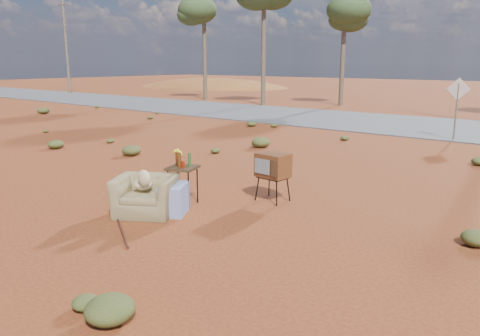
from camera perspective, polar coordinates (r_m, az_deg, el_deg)
The scene contains 12 objects.
ground at distance 8.58m, azimuth -7.13°, elevation -5.79°, with size 140.00×140.00×0.00m, color brown.
highway at distance 21.62m, azimuth 22.74°, elevation 4.62°, with size 140.00×7.00×0.04m, color #565659.
dirt_mound at distance 53.53m, azimuth -3.44°, elevation 9.86°, with size 26.00×18.00×2.00m, color #9E5A26.
armchair at distance 8.66m, azimuth -10.84°, elevation -2.75°, with size 1.38×1.33×0.93m.
tv_unit at distance 9.25m, azimuth 4.04°, elevation 0.26°, with size 0.63×0.52×0.97m.
side_table at distance 9.06m, azimuth -7.15°, elevation 0.35°, with size 0.68×0.68×1.06m.
rusty_bar at distance 7.97m, azimuth -14.22°, elevation -7.40°, with size 0.04×0.04×1.56m, color #542216.
road_sign at distance 18.21m, azimuth 25.00°, elevation 7.77°, with size 0.78×0.06×2.19m.
eucalyptus_far_left at distance 35.18m, azimuth -4.41°, elevation 18.01°, with size 3.20×3.20×7.10m.
eucalyptus_near_left at distance 31.04m, azimuth 12.64°, elevation 17.54°, with size 3.20×3.20×6.60m.
utility_pole_west at distance 44.41m, azimuth -20.44°, elevation 13.86°, with size 1.40×0.20×8.00m.
scrub_patch at distance 12.35m, azimuth 4.92°, elevation 0.68°, with size 17.49×8.07×0.33m.
Camera 1 is at (5.88, -5.63, 2.72)m, focal length 35.00 mm.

